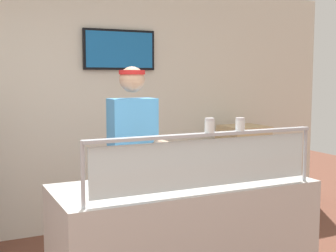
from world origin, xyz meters
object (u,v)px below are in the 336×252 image
worker_figure (133,158)px  pizza_tray (185,178)px  pizza_server (191,175)px  pizza_box_stack (244,137)px  parmesan_shaker (210,126)px  pepper_flake_shaker (240,125)px

worker_figure → pizza_tray: bearing=-80.5°
pizza_server → pizza_box_stack: bearing=40.2°
pizza_server → worker_figure: worker_figure is taller
parmesan_shaker → pizza_box_stack: (1.63, 1.94, -0.40)m
parmesan_shaker → pizza_box_stack: parmesan_shaker is taller
parmesan_shaker → pizza_box_stack: 2.56m
pizza_tray → worker_figure: size_ratio=0.23×
parmesan_shaker → pizza_box_stack: size_ratio=0.18×
worker_figure → pizza_box_stack: bearing=26.7°
pizza_box_stack → pizza_tray: bearing=-135.7°
worker_figure → pizza_box_stack: 1.92m
pizza_tray → pepper_flake_shaker: pepper_flake_shaker is taller
pepper_flake_shaker → worker_figure: worker_figure is taller
pizza_tray → parmesan_shaker: 0.55m
pizza_tray → worker_figure: worker_figure is taller
pepper_flake_shaker → worker_figure: 1.17m
parmesan_shaker → worker_figure: (-0.09, 1.07, -0.36)m
pepper_flake_shaker → pizza_box_stack: (1.40, 1.94, -0.39)m
pizza_tray → pizza_box_stack: 2.23m
pizza_server → pepper_flake_shaker: size_ratio=3.29×
pizza_server → parmesan_shaker: bearing=-105.4°
pizza_tray → parmesan_shaker: bearing=-94.4°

